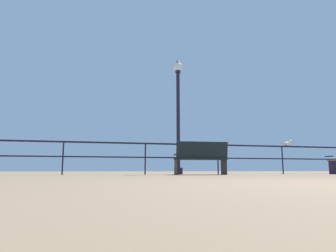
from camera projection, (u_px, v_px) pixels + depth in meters
The scene contains 4 objects.
pier_railing at pixel (183, 151), 9.72m from camera, with size 22.51×0.05×1.01m.
bench_near_left at pixel (201, 157), 8.98m from camera, with size 1.63×0.82×1.00m.
lamppost_center at pixel (178, 109), 10.13m from camera, with size 0.32×0.32×4.00m.
seagull_on_rail at pixel (288, 143), 10.70m from camera, with size 0.39×0.28×0.20m.
Camera 1 is at (-2.79, -2.16, 0.14)m, focal length 31.43 mm.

